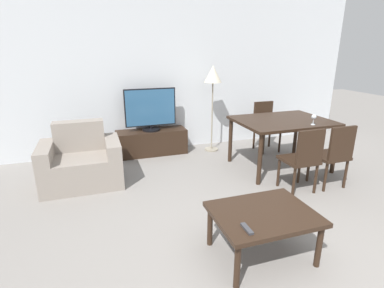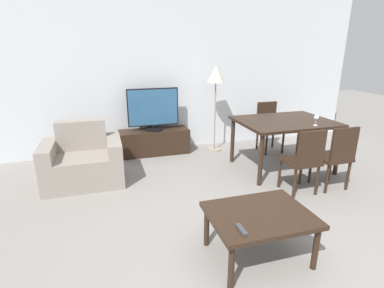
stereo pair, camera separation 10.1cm
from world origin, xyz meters
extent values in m
cube|color=silver|center=(0.00, 3.69, 1.35)|extent=(6.84, 0.06, 2.70)
cube|color=gray|center=(-1.66, 2.52, 0.20)|extent=(0.66, 0.72, 0.41)
cube|color=gray|center=(-1.66, 2.78, 0.61)|extent=(0.66, 0.20, 0.41)
cube|color=gray|center=(-2.08, 2.52, 0.29)|extent=(0.18, 0.72, 0.59)
cube|color=gray|center=(-1.24, 2.52, 0.29)|extent=(0.18, 0.72, 0.59)
cube|color=black|center=(-0.54, 3.42, 0.21)|extent=(1.18, 0.39, 0.42)
cylinder|color=black|center=(-0.54, 3.42, 0.44)|extent=(0.30, 0.30, 0.03)
cylinder|color=black|center=(-0.54, 3.42, 0.48)|extent=(0.04, 0.04, 0.05)
cube|color=black|center=(-0.54, 3.42, 0.82)|extent=(0.85, 0.04, 0.63)
cube|color=#2D5B84|center=(-0.54, 3.40, 0.82)|extent=(0.81, 0.01, 0.59)
cube|color=black|center=(-0.14, 0.49, 0.41)|extent=(0.86, 0.67, 0.04)
cylinder|color=black|center=(-0.52, 0.21, 0.20)|extent=(0.05, 0.05, 0.39)
cylinder|color=black|center=(0.24, 0.21, 0.20)|extent=(0.05, 0.05, 0.39)
cylinder|color=black|center=(-0.52, 0.77, 0.20)|extent=(0.05, 0.05, 0.39)
cylinder|color=black|center=(0.24, 0.77, 0.20)|extent=(0.05, 0.05, 0.39)
cube|color=black|center=(1.20, 2.22, 0.73)|extent=(1.35, 1.02, 0.04)
cylinder|color=black|center=(0.59, 1.77, 0.35)|extent=(0.06, 0.06, 0.71)
cylinder|color=black|center=(1.82, 1.77, 0.35)|extent=(0.06, 0.06, 0.71)
cylinder|color=black|center=(0.59, 2.67, 0.35)|extent=(0.06, 0.06, 0.71)
cylinder|color=black|center=(1.82, 2.67, 0.35)|extent=(0.06, 0.06, 0.71)
cube|color=black|center=(0.97, 1.48, 0.41)|extent=(0.40, 0.40, 0.04)
cylinder|color=black|center=(0.80, 1.64, 0.20)|extent=(0.04, 0.04, 0.39)
cylinder|color=black|center=(1.13, 1.64, 0.20)|extent=(0.04, 0.04, 0.39)
cylinder|color=black|center=(0.80, 1.32, 0.20)|extent=(0.04, 0.04, 0.39)
cylinder|color=black|center=(1.13, 1.32, 0.20)|extent=(0.04, 0.04, 0.39)
cube|color=black|center=(0.97, 1.30, 0.64)|extent=(0.37, 0.04, 0.42)
cube|color=black|center=(1.44, 2.96, 0.41)|extent=(0.40, 0.40, 0.04)
cylinder|color=black|center=(1.28, 2.80, 0.20)|extent=(0.04, 0.04, 0.39)
cylinder|color=black|center=(1.60, 2.80, 0.20)|extent=(0.04, 0.04, 0.39)
cylinder|color=black|center=(1.28, 3.12, 0.20)|extent=(0.04, 0.04, 0.39)
cylinder|color=black|center=(1.60, 3.12, 0.20)|extent=(0.04, 0.04, 0.39)
cube|color=black|center=(1.44, 3.14, 0.64)|extent=(0.37, 0.04, 0.42)
cube|color=black|center=(1.44, 1.48, 0.41)|extent=(0.40, 0.40, 0.04)
cylinder|color=black|center=(1.28, 1.64, 0.20)|extent=(0.04, 0.04, 0.39)
cylinder|color=black|center=(1.60, 1.64, 0.20)|extent=(0.04, 0.04, 0.39)
cylinder|color=black|center=(1.28, 1.32, 0.20)|extent=(0.04, 0.04, 0.39)
cylinder|color=black|center=(1.60, 1.32, 0.20)|extent=(0.04, 0.04, 0.39)
cube|color=black|center=(1.44, 1.30, 0.64)|extent=(0.37, 0.04, 0.42)
cylinder|color=gray|center=(0.51, 3.29, 0.01)|extent=(0.24, 0.24, 0.02)
cylinder|color=gray|center=(0.51, 3.29, 0.61)|extent=(0.02, 0.02, 1.18)
cone|color=beige|center=(0.51, 3.29, 1.34)|extent=(0.30, 0.30, 0.28)
cube|color=#38383D|center=(-0.40, 0.30, 0.44)|extent=(0.04, 0.15, 0.02)
cylinder|color=silver|center=(1.42, 1.83, 0.75)|extent=(0.06, 0.06, 0.01)
cylinder|color=silver|center=(1.42, 1.83, 0.79)|extent=(0.01, 0.01, 0.07)
sphere|color=silver|center=(1.42, 1.83, 0.86)|extent=(0.07, 0.07, 0.07)
camera|label=1|loc=(-1.43, -1.45, 1.78)|focal=28.00mm
camera|label=2|loc=(-1.34, -1.48, 1.78)|focal=28.00mm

